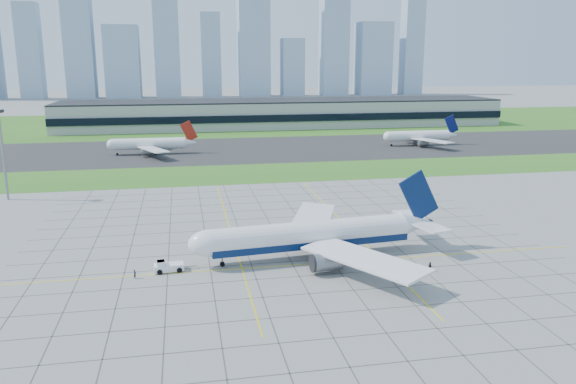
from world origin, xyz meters
name	(u,v)px	position (x,y,z in m)	size (l,w,h in m)	color
ground	(291,262)	(0.00, 0.00, 0.00)	(1400.00, 1400.00, 0.00)	gray
grass_median	(242,174)	(0.00, 90.00, 0.02)	(700.00, 35.00, 0.04)	#31691E
asphalt_taxiway	(229,150)	(0.00, 145.00, 0.03)	(700.00, 75.00, 0.04)	#383838
grass_far	(214,123)	(0.00, 255.00, 0.02)	(700.00, 145.00, 0.04)	#31691E
apron_markings	(283,244)	(0.43, 11.09, 0.02)	(120.00, 130.00, 0.03)	#474744
terminal	(283,113)	(40.00, 229.87, 7.89)	(260.00, 43.00, 15.80)	#B7B7B2
light_mast	(2,144)	(-70.00, 65.00, 16.18)	(2.50, 2.50, 25.60)	gray
city_skyline	(189,40)	(-8.71, 520.00, 59.09)	(523.00, 32.40, 160.00)	#99B1C8
airliner	(313,235)	(4.79, 1.78, 4.59)	(53.29, 53.76, 16.78)	white
pushback_tug	(167,267)	(-24.00, -0.85, 0.99)	(8.08, 3.27, 2.22)	white
crew_near	(135,274)	(-29.78, -3.32, 0.84)	(0.62, 0.40, 1.69)	black
crew_far	(430,267)	(24.74, -10.31, 0.95)	(0.92, 0.72, 1.90)	black
distant_jet_1	(151,144)	(-33.43, 138.96, 4.48)	(35.39, 42.66, 14.08)	white
distant_jet_2	(419,136)	(88.80, 141.65, 4.48)	(34.84, 42.66, 14.08)	white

